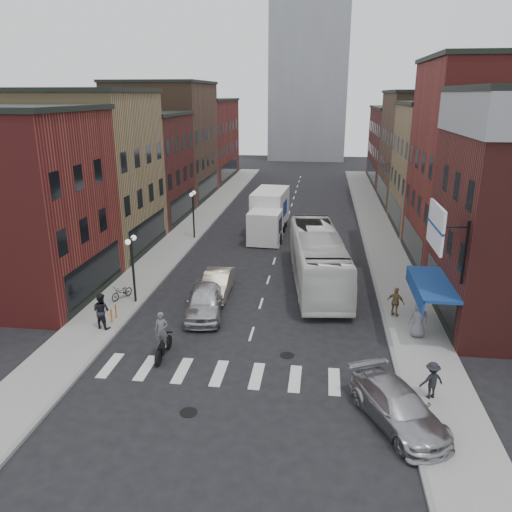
{
  "coord_description": "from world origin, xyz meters",
  "views": [
    {
      "loc": [
        3.34,
        -22.17,
        11.89
      ],
      "look_at": [
        -0.38,
        5.58,
        2.77
      ],
      "focal_mm": 35.0,
      "sensor_mm": 36.0,
      "label": 1
    }
  ],
  "objects_px": {
    "box_truck": "(269,214)",
    "ped_right_c": "(419,319)",
    "ped_left_solo": "(101,311)",
    "ped_right_b": "(396,302)",
    "sedan_left_far": "(217,283)",
    "ped_right_a": "(432,380)",
    "parked_bicycle": "(122,292)",
    "curb_car": "(398,407)",
    "streetlamp_far": "(193,206)",
    "motorcycle_rider": "(162,337)",
    "sedan_left_near": "(205,301)",
    "transit_bus": "(318,258)",
    "bike_rack": "(114,314)",
    "streetlamp_near": "(132,257)",
    "billboard_sign": "(438,228)"
  },
  "relations": [
    {
      "from": "box_truck",
      "to": "ped_right_c",
      "type": "xyz_separation_m",
      "value": [
        9.63,
        -18.65,
        -0.74
      ]
    },
    {
      "from": "ped_left_solo",
      "to": "ped_right_b",
      "type": "distance_m",
      "value": 15.86
    },
    {
      "from": "sedan_left_far",
      "to": "ped_right_a",
      "type": "height_order",
      "value": "ped_right_a"
    },
    {
      "from": "parked_bicycle",
      "to": "ped_right_c",
      "type": "xyz_separation_m",
      "value": [
        16.75,
        -2.73,
        0.56
      ]
    },
    {
      "from": "curb_car",
      "to": "streetlamp_far",
      "type": "bearing_deg",
      "value": 94.94
    },
    {
      "from": "motorcycle_rider",
      "to": "parked_bicycle",
      "type": "height_order",
      "value": "motorcycle_rider"
    },
    {
      "from": "sedan_left_near",
      "to": "ped_right_c",
      "type": "distance_m",
      "value": 11.45
    },
    {
      "from": "streetlamp_far",
      "to": "sedan_left_near",
      "type": "relative_size",
      "value": 0.83
    },
    {
      "from": "streetlamp_far",
      "to": "sedan_left_far",
      "type": "height_order",
      "value": "streetlamp_far"
    },
    {
      "from": "sedan_left_near",
      "to": "parked_bicycle",
      "type": "xyz_separation_m",
      "value": [
        -5.39,
        1.28,
        -0.28
      ]
    },
    {
      "from": "curb_car",
      "to": "parked_bicycle",
      "type": "xyz_separation_m",
      "value": [
        -14.83,
        9.9,
        -0.15
      ]
    },
    {
      "from": "transit_bus",
      "to": "sedan_left_far",
      "type": "distance_m",
      "value": 6.8
    },
    {
      "from": "ped_right_b",
      "to": "bike_rack",
      "type": "bearing_deg",
      "value": 40.65
    },
    {
      "from": "streetlamp_near",
      "to": "transit_bus",
      "type": "distance_m",
      "value": 11.73
    },
    {
      "from": "box_truck",
      "to": "curb_car",
      "type": "bearing_deg",
      "value": -69.45
    },
    {
      "from": "streetlamp_near",
      "to": "sedan_left_near",
      "type": "bearing_deg",
      "value": -12.65
    },
    {
      "from": "billboard_sign",
      "to": "ped_right_c",
      "type": "height_order",
      "value": "billboard_sign"
    },
    {
      "from": "motorcycle_rider",
      "to": "parked_bicycle",
      "type": "xyz_separation_m",
      "value": [
        -4.53,
        6.23,
        -0.52
      ]
    },
    {
      "from": "sedan_left_near",
      "to": "bike_rack",
      "type": "bearing_deg",
      "value": -167.59
    },
    {
      "from": "sedan_left_near",
      "to": "sedan_left_far",
      "type": "relative_size",
      "value": 1.1
    },
    {
      "from": "sedan_left_near",
      "to": "ped_right_a",
      "type": "height_order",
      "value": "ped_right_a"
    },
    {
      "from": "streetlamp_far",
      "to": "ped_right_b",
      "type": "bearing_deg",
      "value": -43.11
    },
    {
      "from": "bike_rack",
      "to": "ped_right_a",
      "type": "bearing_deg",
      "value": -18.35
    },
    {
      "from": "streetlamp_far",
      "to": "ped_right_a",
      "type": "height_order",
      "value": "streetlamp_far"
    },
    {
      "from": "motorcycle_rider",
      "to": "ped_right_b",
      "type": "bearing_deg",
      "value": 22.99
    },
    {
      "from": "transit_bus",
      "to": "parked_bicycle",
      "type": "height_order",
      "value": "transit_bus"
    },
    {
      "from": "streetlamp_far",
      "to": "ped_right_b",
      "type": "distance_m",
      "value": 20.66
    },
    {
      "from": "ped_right_a",
      "to": "motorcycle_rider",
      "type": "bearing_deg",
      "value": -30.41
    },
    {
      "from": "box_truck",
      "to": "sedan_left_far",
      "type": "height_order",
      "value": "box_truck"
    },
    {
      "from": "ped_right_c",
      "to": "ped_left_solo",
      "type": "bearing_deg",
      "value": 3.3
    },
    {
      "from": "ped_right_b",
      "to": "billboard_sign",
      "type": "bearing_deg",
      "value": 136.54
    },
    {
      "from": "transit_bus",
      "to": "curb_car",
      "type": "relative_size",
      "value": 2.51
    },
    {
      "from": "bike_rack",
      "to": "ped_right_c",
      "type": "height_order",
      "value": "ped_right_c"
    },
    {
      "from": "billboard_sign",
      "to": "box_truck",
      "type": "xyz_separation_m",
      "value": [
        -9.8,
        19.7,
        -4.26
      ]
    },
    {
      "from": "box_truck",
      "to": "curb_car",
      "type": "height_order",
      "value": "box_truck"
    },
    {
      "from": "motorcycle_rider",
      "to": "sedan_left_far",
      "type": "height_order",
      "value": "motorcycle_rider"
    },
    {
      "from": "parked_bicycle",
      "to": "curb_car",
      "type": "bearing_deg",
      "value": -9.42
    },
    {
      "from": "ped_left_solo",
      "to": "curb_car",
      "type": "bearing_deg",
      "value": 173.06
    },
    {
      "from": "parked_bicycle",
      "to": "sedan_left_near",
      "type": "bearing_deg",
      "value": 10.9
    },
    {
      "from": "motorcycle_rider",
      "to": "ped_right_c",
      "type": "distance_m",
      "value": 12.71
    },
    {
      "from": "ped_right_c",
      "to": "motorcycle_rider",
      "type": "bearing_deg",
      "value": 15.22
    },
    {
      "from": "transit_bus",
      "to": "ped_left_solo",
      "type": "relative_size",
      "value": 6.43
    },
    {
      "from": "ped_left_solo",
      "to": "ped_right_c",
      "type": "height_order",
      "value": "ped_right_c"
    },
    {
      "from": "billboard_sign",
      "to": "ped_left_solo",
      "type": "height_order",
      "value": "billboard_sign"
    },
    {
      "from": "box_truck",
      "to": "sedan_left_near",
      "type": "distance_m",
      "value": 17.32
    },
    {
      "from": "streetlamp_far",
      "to": "ped_left_solo",
      "type": "distance_m",
      "value": 17.7
    },
    {
      "from": "transit_bus",
      "to": "sedan_left_far",
      "type": "relative_size",
      "value": 2.75
    },
    {
      "from": "ped_left_solo",
      "to": "ped_right_b",
      "type": "bearing_deg",
      "value": -151.28
    },
    {
      "from": "curb_car",
      "to": "sedan_left_near",
      "type": "bearing_deg",
      "value": 112.09
    },
    {
      "from": "streetlamp_near",
      "to": "transit_bus",
      "type": "bearing_deg",
      "value": 24.4
    }
  ]
}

